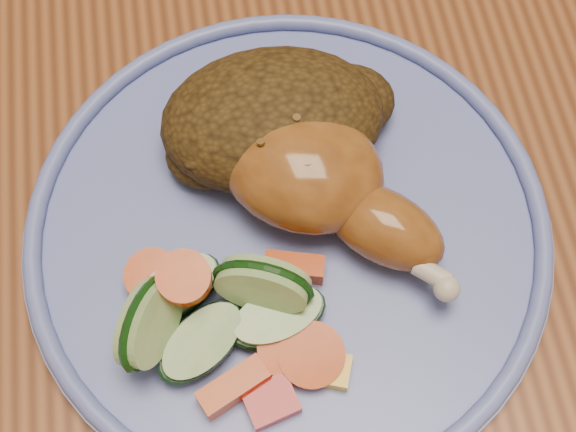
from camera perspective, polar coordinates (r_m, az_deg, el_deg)
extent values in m
plane|color=brown|center=(1.21, 3.65, -8.88)|extent=(4.00, 4.00, 0.00)
cube|color=brown|center=(0.55, 8.14, 12.98)|extent=(0.90, 1.40, 0.04)
cylinder|color=#4C2D16|center=(1.18, -7.87, 10.03)|extent=(0.04, 0.04, 0.41)
cylinder|color=#4C2D16|center=(1.22, 9.48, 12.15)|extent=(0.04, 0.04, 0.41)
cylinder|color=#6473C0|center=(0.44, 0.00, -1.16)|extent=(0.29, 0.29, 0.01)
torus|color=#6473C0|center=(0.43, 0.00, -0.57)|extent=(0.29, 0.29, 0.01)
ellipsoid|color=#9B5920|center=(0.43, 0.96, 3.50)|extent=(0.12, 0.11, 0.05)
ellipsoid|color=#9B5920|center=(0.42, 6.76, -0.71)|extent=(0.08, 0.08, 0.04)
sphere|color=beige|center=(0.41, 11.23, -5.08)|extent=(0.01, 0.01, 0.01)
ellipsoid|color=#432E10|center=(0.44, -1.11, 6.87)|extent=(0.12, 0.09, 0.05)
ellipsoid|color=#432E10|center=(0.46, 3.82, 8.03)|extent=(0.06, 0.05, 0.03)
ellipsoid|color=#432E10|center=(0.45, -5.48, 4.54)|extent=(0.05, 0.05, 0.03)
cube|color=#A50A05|center=(0.40, -1.23, -13.06)|extent=(0.03, 0.03, 0.01)
cube|color=#E5A507|center=(0.41, 3.00, -10.87)|extent=(0.02, 0.02, 0.01)
cylinder|color=#E03D07|center=(0.41, 1.65, -9.89)|extent=(0.03, 0.04, 0.02)
cube|color=#E03D07|center=(0.40, -3.91, -12.06)|extent=(0.04, 0.03, 0.01)
cylinder|color=#E03D07|center=(0.42, -9.56, -4.31)|extent=(0.03, 0.03, 0.02)
cylinder|color=#E03D07|center=(0.39, -7.40, -4.38)|extent=(0.03, 0.03, 0.02)
cube|color=#E03D07|center=(0.42, 0.44, -3.68)|extent=(0.03, 0.02, 0.01)
cylinder|color=#E03D07|center=(0.41, 0.17, -9.35)|extent=(0.03, 0.04, 0.02)
cylinder|color=#A8C781|center=(0.41, -0.76, -7.21)|extent=(0.06, 0.06, 0.02)
cylinder|color=#A8C781|center=(0.40, -9.86, -7.43)|extent=(0.05, 0.06, 0.05)
cylinder|color=#A8C781|center=(0.42, -7.95, -5.20)|extent=(0.07, 0.07, 0.02)
cylinder|color=#A8C781|center=(0.40, -6.21, -8.90)|extent=(0.07, 0.07, 0.03)
cylinder|color=#A8C781|center=(0.40, -1.79, -4.88)|extent=(0.05, 0.05, 0.05)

